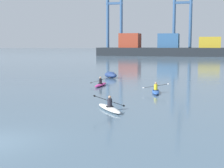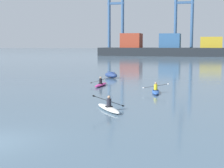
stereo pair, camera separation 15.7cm
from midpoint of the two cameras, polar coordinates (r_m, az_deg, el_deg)
name	(u,v)px [view 1 (the left image)]	position (r m, az deg, el deg)	size (l,w,h in m)	color
container_barge	(167,48)	(127.27, 9.35, 6.00)	(53.30, 10.67, 8.46)	#1E2328
gantry_crane_west	(114,13)	(138.91, 0.36, 11.92)	(6.87, 15.20, 35.42)	#335684
gantry_crane_west_mid	(182,12)	(136.34, 11.87, 11.86)	(7.54, 15.71, 35.91)	#335684
capsized_dinghy	(111,75)	(41.79, -0.35, 1.53)	(2.55, 2.67, 0.76)	navy
kayak_magenta	(101,84)	(33.41, -2.08, -0.07)	(2.22, 3.40, 0.99)	#C13384
kayak_blue	(156,91)	(28.88, 7.30, -1.18)	(2.25, 3.45, 0.95)	#2856B2
kayak_white	(109,108)	(21.04, -0.69, -4.06)	(2.52, 3.08, 1.07)	silver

